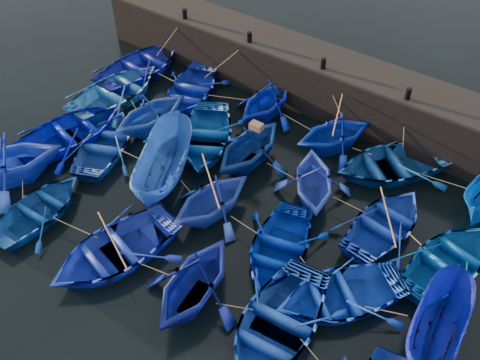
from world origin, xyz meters
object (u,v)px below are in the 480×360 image
Objects in this scene: wooden_crate at (256,126)px; boat_13 at (71,131)px; boat_0 at (141,66)px; boat_20 at (4,160)px; boat_8 at (205,136)px.

boat_13 is at bearing -156.68° from wooden_crate.
boat_0 reaches higher than boat_13.
boat_0 is at bearing 164.43° from wooden_crate.
boat_20 reaches higher than boat_0.
boat_0 is 9.23m from boat_20.
boat_13 is at bearing -177.37° from boat_8.
wooden_crate is at bearing -27.88° from boat_8.
boat_13 is 8.62m from wooden_crate.
boat_0 is 5.94m from boat_13.
boat_0 is 1.08× the size of boat_8.
boat_13 is at bearing 106.05° from boat_0.
wooden_crate is (7.75, 3.34, 1.71)m from boat_13.
boat_13 is (1.15, -5.82, -0.01)m from boat_0.
boat_8 is at bearing 83.52° from boat_20.
boat_8 is 8.41m from boat_20.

